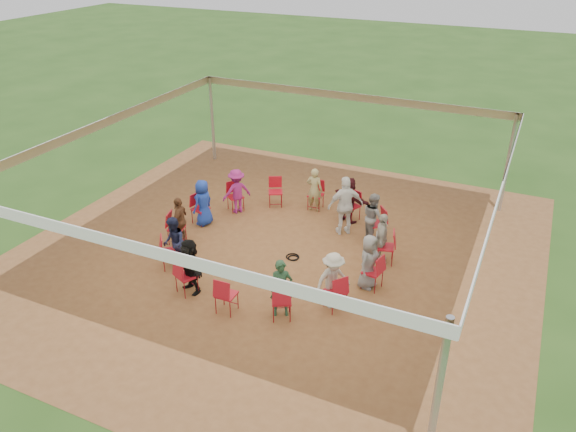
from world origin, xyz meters
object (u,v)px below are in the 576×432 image
at_px(chair_5, 235,197).
at_px(person_seated_4, 237,191).
at_px(chair_2, 351,206).
at_px(person_seated_3, 314,190).
at_px(chair_8, 170,252).
at_px(person_seated_8, 190,266).
at_px(person_seated_5, 203,203).
at_px(person_seated_2, 349,200).
at_px(chair_4, 275,192).
at_px(chair_9, 186,276).
at_px(laptop, 375,239).
at_px(person_seated_11, 369,262).
at_px(chair_11, 281,301).
at_px(chair_0, 386,247).
at_px(person_seated_1, 373,217).
at_px(person_seated_10, 333,280).
at_px(chair_12, 335,292).
at_px(person_seated_9, 281,288).
at_px(cable_coil, 293,257).
at_px(chair_10, 226,295).
at_px(person_seated_7, 174,243).
at_px(person_seated_0, 382,239).
at_px(person_seated_6, 180,221).
at_px(chair_6, 201,209).
at_px(chair_13, 372,272).
at_px(standing_person, 345,206).
at_px(chair_3, 316,195).
at_px(chair_1, 377,224).
at_px(chair_7, 177,228).

distance_m(chair_5, person_seated_4, 0.26).
distance_m(chair_2, person_seated_3, 1.24).
height_order(chair_8, person_seated_8, person_seated_8).
bearing_deg(person_seated_5, person_seated_2, 128.57).
xyz_separation_m(chair_4, chair_5, (-0.94, -0.80, 0.00)).
height_order(chair_9, laptop, chair_9).
xyz_separation_m(chair_5, person_seated_11, (4.82, -2.19, 0.24)).
relative_size(chair_8, chair_11, 1.00).
xyz_separation_m(person_seated_3, person_seated_8, (-1.01, -5.07, 0.00)).
xyz_separation_m(chair_0, laptop, (-0.27, -0.07, 0.20)).
bearing_deg(chair_9, person_seated_4, 127.56).
xyz_separation_m(person_seated_1, person_seated_10, (0.09, -3.31, 0.00)).
distance_m(chair_9, person_seated_1, 5.30).
height_order(chair_4, chair_8, same).
xyz_separation_m(chair_11, laptop, (1.14, 3.09, 0.20)).
height_order(chair_12, person_seated_2, person_seated_2).
bearing_deg(person_seated_10, chair_4, 76.85).
bearing_deg(chair_0, person_seated_9, 139.84).
bearing_deg(chair_12, cable_coil, 85.02).
distance_m(chair_10, person_seated_7, 2.37).
bearing_deg(cable_coil, person_seated_11, -11.05).
distance_m(person_seated_0, person_seated_5, 5.17).
relative_size(chair_4, person_seated_11, 0.66).
bearing_deg(person_seated_7, person_seated_6, 167.14).
bearing_deg(chair_12, chair_4, 77.14).
height_order(chair_9, person_seated_6, person_seated_6).
height_order(chair_9, person_seated_9, person_seated_9).
bearing_deg(chair_6, person_seated_4, 161.61).
xyz_separation_m(chair_13, person_seated_1, (-0.69, 2.25, 0.24)).
relative_size(chair_9, person_seated_11, 0.66).
height_order(chair_9, cable_coil, chair_9).
bearing_deg(chair_4, person_seated_10, 102.57).
bearing_deg(chair_12, chair_13, 12.86).
relative_size(chair_4, standing_person, 0.53).
xyz_separation_m(chair_2, person_seated_11, (1.47, -3.05, 0.24)).
bearing_deg(chair_3, person_seated_7, 64.90).
xyz_separation_m(chair_8, person_seated_8, (1.03, -0.63, 0.24)).
height_order(chair_13, person_seated_4, person_seated_4).
relative_size(chair_11, person_seated_1, 0.66).
bearing_deg(chair_6, person_seated_2, 127.56).
relative_size(chair_8, chair_13, 1.00).
distance_m(chair_1, person_seated_10, 3.39).
height_order(person_seated_5, person_seated_9, same).
bearing_deg(chair_9, chair_11, 25.71).
xyz_separation_m(person_seated_0, person_seated_1, (-0.54, 1.05, 0.00)).
distance_m(chair_7, chair_12, 5.00).
height_order(chair_6, person_seated_7, person_seated_7).
bearing_deg(chair_5, chair_6, 12.86).
bearing_deg(standing_person, person_seated_1, 143.08).
relative_size(chair_9, person_seated_7, 0.66).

